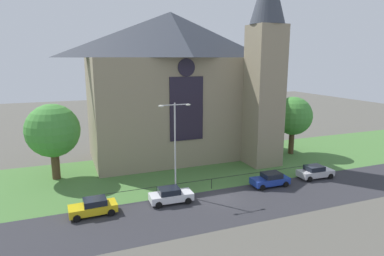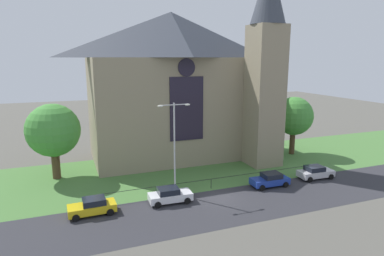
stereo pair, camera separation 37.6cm
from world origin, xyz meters
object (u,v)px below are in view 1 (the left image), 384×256
church_building (178,85)px  parked_car_yellow (93,207)px  streetlamp_near (175,139)px  parked_car_white (171,195)px  parked_car_blue (270,179)px  tree_right_far (293,116)px  tree_left_far (53,131)px  parked_car_silver (315,172)px

church_building → parked_car_yellow: size_ratio=6.11×
church_building → streetlamp_near: 14.70m
streetlamp_near → parked_car_white: bearing=-122.7°
parked_car_blue → tree_right_far: bearing=-134.6°
tree_left_far → parked_car_white: 16.20m
parked_car_silver → church_building: bearing=132.0°
streetlamp_near → parked_car_white: 5.61m
tree_right_far → streetlamp_near: size_ratio=0.88×
church_building → parked_car_silver: (12.03, -14.51, -9.53)m
tree_left_far → parked_car_yellow: bearing=-74.6°
tree_right_far → parked_car_white: (-22.08, -10.08, -4.88)m
streetlamp_near → parked_car_yellow: size_ratio=2.26×
parked_car_yellow → parked_car_blue: same height
church_building → tree_left_far: (-16.44, -3.51, -4.53)m
parked_car_yellow → parked_car_white: bearing=177.7°
church_building → tree_left_far: 17.41m
tree_left_far → streetlamp_near: size_ratio=0.92×
parked_car_silver → parked_car_yellow: bearing=-177.0°
streetlamp_near → parked_car_silver: 17.80m
tree_left_far → parked_car_white: (10.42, -11.36, -5.00)m
church_building → parked_car_silver: 21.12m
tree_left_far → parked_car_yellow: (3.12, -11.30, -5.00)m
parked_car_white → parked_car_silver: 18.05m
tree_left_far → streetlamp_near: (11.51, -9.66, 0.24)m
church_building → parked_car_silver: bearing=-50.3°
tree_right_far → tree_left_far: tree_left_far is taller
tree_left_far → streetlamp_near: bearing=-40.0°
parked_car_white → streetlamp_near: bearing=59.4°
parked_car_blue → parked_car_yellow: bearing=2.0°
tree_right_far → parked_car_yellow: 31.43m
church_building → parked_car_silver: church_building is taller
church_building → parked_car_blue: (5.63, -14.72, -9.53)m
parked_car_yellow → tree_left_far: bearing=-76.3°
church_building → parked_car_blue: 18.41m
tree_left_far → parked_car_silver: bearing=-21.1°
tree_right_far → parked_car_silver: tree_right_far is taller
church_building → parked_car_silver: size_ratio=6.09×
tree_right_far → streetlamp_near: streetlamp_near is taller
church_building → parked_car_yellow: bearing=-132.0°
streetlamp_near → parked_car_white: size_ratio=2.25×
tree_left_far → parked_car_blue: bearing=-26.9°
parked_car_blue → church_building: bearing=-67.3°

